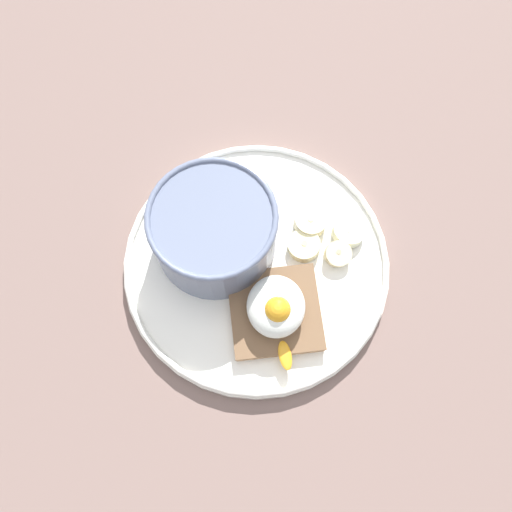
% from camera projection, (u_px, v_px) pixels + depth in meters
% --- Properties ---
extents(ground_plane, '(1.20, 1.20, 0.02)m').
position_uv_depth(ground_plane, '(256.00, 269.00, 0.59)').
color(ground_plane, '#745D56').
rests_on(ground_plane, ground).
extents(plate, '(0.27, 0.27, 0.02)m').
position_uv_depth(plate, '(256.00, 263.00, 0.58)').
color(plate, white).
rests_on(plate, ground_plane).
extents(oatmeal_bowl, '(0.12, 0.12, 0.07)m').
position_uv_depth(oatmeal_bowl, '(213.00, 230.00, 0.55)').
color(oatmeal_bowl, slate).
rests_on(oatmeal_bowl, plate).
extents(toast_slice, '(0.10, 0.10, 0.01)m').
position_uv_depth(toast_slice, '(275.00, 312.00, 0.55)').
color(toast_slice, brown).
rests_on(toast_slice, plate).
extents(poached_egg, '(0.09, 0.05, 0.04)m').
position_uv_depth(poached_egg, '(276.00, 307.00, 0.53)').
color(poached_egg, white).
rests_on(poached_egg, toast_slice).
extents(banana_slice_front, '(0.03, 0.03, 0.02)m').
position_uv_depth(banana_slice_front, '(338.00, 254.00, 0.57)').
color(banana_slice_front, beige).
rests_on(banana_slice_front, plate).
extents(banana_slice_left, '(0.05, 0.05, 0.02)m').
position_uv_depth(banana_slice_left, '(348.00, 232.00, 0.58)').
color(banana_slice_left, '#EFEFC4').
rests_on(banana_slice_left, plate).
extents(banana_slice_back, '(0.05, 0.05, 0.02)m').
position_uv_depth(banana_slice_back, '(310.00, 222.00, 0.58)').
color(banana_slice_back, beige).
rests_on(banana_slice_back, plate).
extents(banana_slice_right, '(0.04, 0.04, 0.01)m').
position_uv_depth(banana_slice_right, '(304.00, 246.00, 0.57)').
color(banana_slice_right, beige).
rests_on(banana_slice_right, plate).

